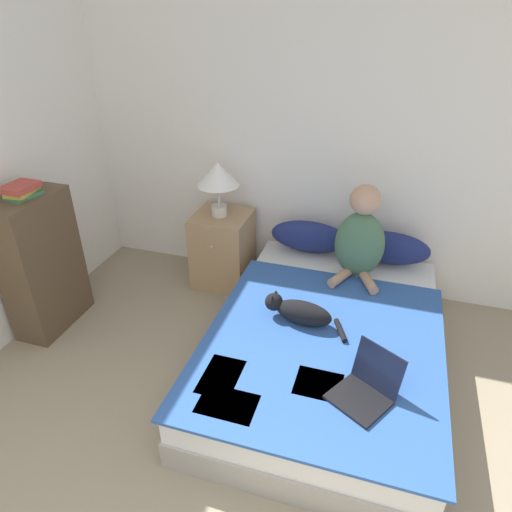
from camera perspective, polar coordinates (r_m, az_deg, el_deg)
name	(u,v)px	position (r m, az deg, el deg)	size (l,w,h in m)	color
wall_back	(338,138)	(3.65, 10.16, 14.35)	(5.15, 0.05, 2.55)	white
bed	(325,346)	(3.15, 8.63, -11.06)	(1.45, 2.09, 0.37)	#9E998E
pillow_near	(309,237)	(3.77, 6.65, 2.41)	(0.64, 0.21, 0.27)	navy
pillow_far	(388,248)	(3.73, 16.20, 0.99)	(0.64, 0.21, 0.27)	navy
person_sitting	(360,237)	(3.41, 12.91, 2.27)	(0.37, 0.37, 0.73)	#476B4C
cat_tabby	(299,311)	(2.99, 5.39, -6.88)	(0.57, 0.23, 0.18)	black
laptop_open	(365,388)	(2.58, 13.52, -15.79)	(0.40, 0.41, 0.26)	black
nightstand	(223,249)	(3.94, -4.16, 0.91)	(0.46, 0.48, 0.64)	tan
table_lamp	(218,176)	(3.66, -4.79, 9.89)	(0.34, 0.34, 0.45)	beige
bookshelf	(42,264)	(3.67, -25.20, -0.90)	(0.28, 0.58, 1.04)	brown
book_stack_top	(21,190)	(3.45, -27.28, 7.29)	(0.19, 0.23, 0.09)	#3D7A51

